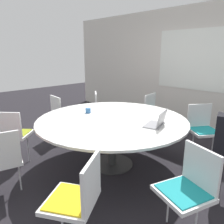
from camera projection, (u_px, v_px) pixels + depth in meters
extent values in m
plane|color=black|center=(112.00, 164.00, 3.46)|extent=(16.00, 16.00, 0.00)
cube|color=silver|center=(195.00, 69.00, 4.83)|extent=(8.00, 0.06, 2.70)
cube|color=white|center=(195.00, 60.00, 4.75)|extent=(1.80, 0.01, 1.30)
cylinder|color=#333333|center=(112.00, 163.00, 3.46)|extent=(0.65, 0.65, 0.02)
cylinder|color=#333333|center=(112.00, 142.00, 3.36)|extent=(0.14, 0.14, 0.71)
cylinder|color=white|center=(112.00, 119.00, 3.26)|extent=(2.22, 2.22, 0.03)
cube|color=white|center=(204.00, 132.00, 3.57)|extent=(0.60, 0.60, 0.04)
cube|color=teal|center=(204.00, 130.00, 3.56)|extent=(0.53, 0.53, 0.01)
cube|color=white|center=(199.00, 115.00, 3.70)|extent=(0.27, 0.36, 0.40)
cylinder|color=silver|center=(212.00, 144.00, 3.66)|extent=(0.02, 0.02, 0.44)
cylinder|color=silver|center=(192.00, 146.00, 3.60)|extent=(0.02, 0.02, 0.44)
cube|color=white|center=(158.00, 115.00, 4.50)|extent=(0.47, 0.49, 0.04)
cube|color=teal|center=(158.00, 114.00, 4.49)|extent=(0.42, 0.43, 0.01)
cube|color=white|center=(150.00, 103.00, 4.55)|extent=(0.08, 0.42, 0.40)
cylinder|color=silver|center=(161.00, 124.00, 4.70)|extent=(0.02, 0.02, 0.44)
cylinder|color=silver|center=(153.00, 128.00, 4.42)|extent=(0.02, 0.02, 0.44)
cube|color=white|center=(105.00, 111.00, 4.81)|extent=(0.61, 0.60, 0.04)
cube|color=red|center=(105.00, 110.00, 4.80)|extent=(0.53, 0.53, 0.01)
cube|color=white|center=(96.00, 102.00, 4.73)|extent=(0.35, 0.28, 0.40)
cylinder|color=silver|center=(104.00, 119.00, 5.04)|extent=(0.02, 0.02, 0.44)
cylinder|color=silver|center=(106.00, 124.00, 4.70)|extent=(0.02, 0.02, 0.44)
cube|color=white|center=(65.00, 115.00, 4.49)|extent=(0.48, 0.46, 0.04)
cube|color=#4C5156|center=(65.00, 114.00, 4.48)|extent=(0.42, 0.40, 0.01)
cube|color=white|center=(56.00, 106.00, 4.31)|extent=(0.42, 0.07, 0.40)
cylinder|color=silver|center=(62.00, 124.00, 4.68)|extent=(0.02, 0.02, 0.44)
cylinder|color=silver|center=(70.00, 129.00, 4.41)|extent=(0.02, 0.02, 0.44)
cube|color=white|center=(16.00, 135.00, 3.44)|extent=(0.61, 0.61, 0.04)
cube|color=olive|center=(15.00, 133.00, 3.44)|extent=(0.54, 0.53, 0.01)
cube|color=white|center=(7.00, 125.00, 3.20)|extent=(0.33, 0.30, 0.40)
cylinder|color=silver|center=(7.00, 148.00, 3.52)|extent=(0.02, 0.02, 0.44)
cylinder|color=silver|center=(28.00, 149.00, 3.49)|extent=(0.02, 0.02, 0.44)
cube|color=white|center=(1.00, 161.00, 2.61)|extent=(0.52, 0.53, 0.04)
cube|color=red|center=(1.00, 159.00, 2.60)|extent=(0.45, 0.47, 0.01)
cube|color=white|center=(0.00, 150.00, 2.39)|extent=(0.13, 0.41, 0.40)
cylinder|color=silver|center=(20.00, 175.00, 2.76)|extent=(0.02, 0.02, 0.44)
cube|color=white|center=(71.00, 201.00, 1.91)|extent=(0.59, 0.60, 0.04)
cube|color=gold|center=(71.00, 199.00, 1.90)|extent=(0.52, 0.52, 0.01)
cube|color=white|center=(91.00, 182.00, 1.81)|extent=(0.25, 0.37, 0.40)
cylinder|color=silver|center=(80.00, 210.00, 2.14)|extent=(0.02, 0.02, 0.44)
cube|color=white|center=(183.00, 194.00, 2.01)|extent=(0.55, 0.54, 0.04)
cube|color=teal|center=(183.00, 191.00, 2.00)|extent=(0.49, 0.47, 0.01)
cube|color=white|center=(201.00, 168.00, 2.03)|extent=(0.41, 0.16, 0.40)
cylinder|color=silver|center=(168.00, 204.00, 2.23)|extent=(0.02, 0.02, 0.44)
cylinder|color=black|center=(217.00, 180.00, 2.61)|extent=(0.10, 0.10, 0.48)
cube|color=#99999E|center=(154.00, 125.00, 2.95)|extent=(0.30, 0.38, 0.02)
cube|color=#99999E|center=(162.00, 118.00, 2.87)|extent=(0.14, 0.33, 0.20)
cube|color=black|center=(161.00, 118.00, 2.88)|extent=(0.12, 0.30, 0.17)
cylinder|color=#33669E|center=(88.00, 111.00, 3.55)|extent=(0.08, 0.08, 0.08)
cube|color=black|center=(129.00, 124.00, 4.93)|extent=(0.36, 0.16, 0.28)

